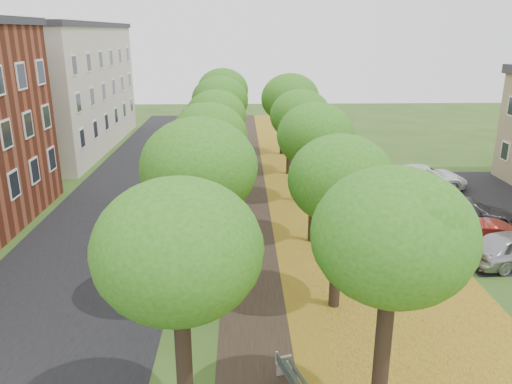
{
  "coord_description": "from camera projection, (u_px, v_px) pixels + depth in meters",
  "views": [
    {
      "loc": [
        -0.77,
        -10.21,
        9.67
      ],
      "look_at": [
        -0.1,
        12.01,
        2.5
      ],
      "focal_mm": 35.0,
      "sensor_mm": 36.0,
      "label": 1
    }
  ],
  "objects": [
    {
      "name": "car_grey",
      "position": [
        466.0,
        211.0,
        26.11
      ],
      "size": [
        5.05,
        2.9,
        1.38
      ],
      "primitive_type": "imported",
      "rotation": [
        0.0,
        0.0,
        1.36
      ],
      "color": "#2E2E32",
      "rests_on": "ground"
    },
    {
      "name": "street_asphalt",
      "position": [
        117.0,
        220.0,
        26.75
      ],
      "size": [
        8.0,
        70.0,
        0.01
      ],
      "primitive_type": "cube",
      "color": "black",
      "rests_on": "ground"
    },
    {
      "name": "footpath",
      "position": [
        256.0,
        219.0,
        26.97
      ],
      "size": [
        3.2,
        70.0,
        0.01
      ],
      "primitive_type": "cube",
      "color": "black",
      "rests_on": "ground"
    },
    {
      "name": "tree_row_west",
      "position": [
        213.0,
        130.0,
        25.4
      ],
      "size": [
        3.65,
        33.65,
        6.5
      ],
      "color": "black",
      "rests_on": "ground"
    },
    {
      "name": "car_red",
      "position": [
        498.0,
        237.0,
        22.93
      ],
      "size": [
        4.25,
        2.4,
        1.33
      ],
      "primitive_type": "imported",
      "rotation": [
        0.0,
        0.0,
        1.31
      ],
      "color": "maroon",
      "rests_on": "ground"
    },
    {
      "name": "leaf_verge",
      "position": [
        348.0,
        218.0,
        27.11
      ],
      "size": [
        7.5,
        70.0,
        0.01
      ],
      "primitive_type": "cube",
      "color": "#AF9320",
      "rests_on": "ground"
    },
    {
      "name": "parking_lot",
      "position": [
        493.0,
        210.0,
        28.31
      ],
      "size": [
        9.0,
        16.0,
        0.01
      ],
      "primitive_type": "cube",
      "color": "black",
      "rests_on": "ground"
    },
    {
      "name": "bench",
      "position": [
        293.0,
        379.0,
        13.91
      ],
      "size": [
        0.99,
        1.8,
        0.82
      ],
      "rotation": [
        0.0,
        0.0,
        1.88
      ],
      "color": "#27312B",
      "rests_on": "ground"
    },
    {
      "name": "building_cream",
      "position": [
        48.0,
        87.0,
        42.0
      ],
      "size": [
        10.3,
        20.3,
        10.4
      ],
      "color": "beige",
      "rests_on": "ground"
    },
    {
      "name": "car_white",
      "position": [
        424.0,
        177.0,
        32.12
      ],
      "size": [
        5.44,
        2.79,
        1.47
      ],
      "primitive_type": "imported",
      "rotation": [
        0.0,
        0.0,
        1.5
      ],
      "color": "white",
      "rests_on": "ground"
    },
    {
      "name": "tree_row_east",
      "position": [
        307.0,
        129.0,
        25.54
      ],
      "size": [
        3.65,
        33.65,
        6.5
      ],
      "color": "black",
      "rests_on": "ground"
    }
  ]
}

